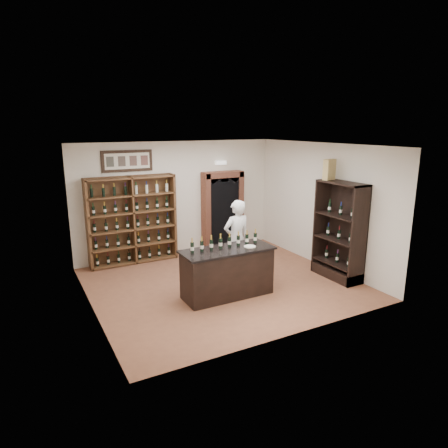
# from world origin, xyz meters

# --- Properties ---
(floor) EXTENTS (5.50, 5.50, 0.00)m
(floor) POSITION_xyz_m (0.00, 0.00, 0.00)
(floor) COLOR brown
(floor) RESTS_ON ground
(ceiling) EXTENTS (5.50, 5.50, 0.00)m
(ceiling) POSITION_xyz_m (0.00, 0.00, 3.00)
(ceiling) COLOR white
(ceiling) RESTS_ON wall_back
(wall_back) EXTENTS (5.50, 0.04, 3.00)m
(wall_back) POSITION_xyz_m (0.00, 2.50, 1.50)
(wall_back) COLOR beige
(wall_back) RESTS_ON ground
(wall_left) EXTENTS (0.04, 5.00, 3.00)m
(wall_left) POSITION_xyz_m (-2.75, 0.00, 1.50)
(wall_left) COLOR beige
(wall_left) RESTS_ON ground
(wall_right) EXTENTS (0.04, 5.00, 3.00)m
(wall_right) POSITION_xyz_m (2.75, 0.00, 1.50)
(wall_right) COLOR beige
(wall_right) RESTS_ON ground
(wine_shelf) EXTENTS (2.20, 0.38, 2.20)m
(wine_shelf) POSITION_xyz_m (-1.30, 2.33, 1.10)
(wine_shelf) COLOR brown
(wine_shelf) RESTS_ON ground
(framed_picture) EXTENTS (1.25, 0.04, 0.52)m
(framed_picture) POSITION_xyz_m (-1.30, 2.47, 2.55)
(framed_picture) COLOR black
(framed_picture) RESTS_ON wall_back
(arched_doorway) EXTENTS (1.17, 0.35, 2.17)m
(arched_doorway) POSITION_xyz_m (1.25, 2.33, 1.14)
(arched_doorway) COLOR black
(arched_doorway) RESTS_ON ground
(emergency_light) EXTENTS (0.30, 0.10, 0.10)m
(emergency_light) POSITION_xyz_m (1.25, 2.42, 2.40)
(emergency_light) COLOR white
(emergency_light) RESTS_ON wall_back
(tasting_counter) EXTENTS (1.88, 0.78, 1.00)m
(tasting_counter) POSITION_xyz_m (-0.20, -0.60, 0.49)
(tasting_counter) COLOR black
(tasting_counter) RESTS_ON ground
(counter_bottle_0) EXTENTS (0.07, 0.07, 0.30)m
(counter_bottle_0) POSITION_xyz_m (-0.92, -0.50, 1.11)
(counter_bottle_0) COLOR black
(counter_bottle_0) RESTS_ON tasting_counter
(counter_bottle_1) EXTENTS (0.07, 0.07, 0.30)m
(counter_bottle_1) POSITION_xyz_m (-0.71, -0.50, 1.11)
(counter_bottle_1) COLOR black
(counter_bottle_1) RESTS_ON tasting_counter
(counter_bottle_2) EXTENTS (0.07, 0.07, 0.30)m
(counter_bottle_2) POSITION_xyz_m (-0.51, -0.50, 1.11)
(counter_bottle_2) COLOR black
(counter_bottle_2) RESTS_ON tasting_counter
(counter_bottle_3) EXTENTS (0.07, 0.07, 0.30)m
(counter_bottle_3) POSITION_xyz_m (-0.30, -0.50, 1.11)
(counter_bottle_3) COLOR black
(counter_bottle_3) RESTS_ON tasting_counter
(counter_bottle_4) EXTENTS (0.07, 0.07, 0.30)m
(counter_bottle_4) POSITION_xyz_m (-0.10, -0.50, 1.11)
(counter_bottle_4) COLOR black
(counter_bottle_4) RESTS_ON tasting_counter
(counter_bottle_5) EXTENTS (0.07, 0.07, 0.30)m
(counter_bottle_5) POSITION_xyz_m (0.11, -0.50, 1.11)
(counter_bottle_5) COLOR black
(counter_bottle_5) RESTS_ON tasting_counter
(counter_bottle_6) EXTENTS (0.07, 0.07, 0.30)m
(counter_bottle_6) POSITION_xyz_m (0.31, -0.50, 1.11)
(counter_bottle_6) COLOR black
(counter_bottle_6) RESTS_ON tasting_counter
(counter_bottle_7) EXTENTS (0.07, 0.07, 0.30)m
(counter_bottle_7) POSITION_xyz_m (0.52, -0.50, 1.11)
(counter_bottle_7) COLOR black
(counter_bottle_7) RESTS_ON tasting_counter
(side_cabinet) EXTENTS (0.48, 1.20, 2.20)m
(side_cabinet) POSITION_xyz_m (2.52, -0.90, 0.75)
(side_cabinet) COLOR black
(side_cabinet) RESTS_ON ground
(shopkeeper) EXTENTS (0.67, 0.45, 1.80)m
(shopkeeper) POSITION_xyz_m (0.49, 0.22, 0.90)
(shopkeeper) COLOR white
(shopkeeper) RESTS_ON ground
(plate) EXTENTS (0.24, 0.24, 0.02)m
(plate) POSITION_xyz_m (0.26, -0.70, 1.01)
(plate) COLOR beige
(plate) RESTS_ON tasting_counter
(wine_crate) EXTENTS (0.35, 0.22, 0.46)m
(wine_crate) POSITION_xyz_m (2.46, -0.50, 2.43)
(wine_crate) COLOR tan
(wine_crate) RESTS_ON side_cabinet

